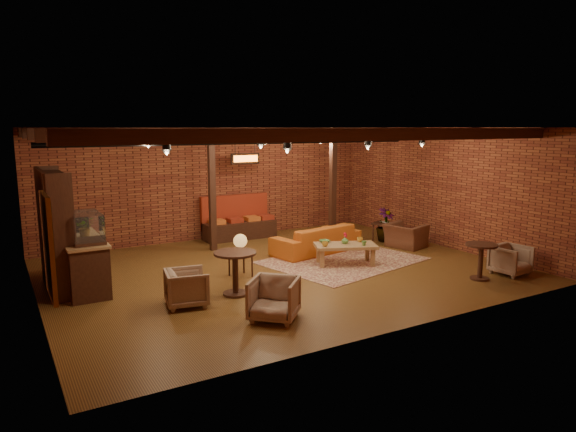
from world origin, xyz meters
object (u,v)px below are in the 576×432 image
round_table_left (235,266)px  armchair_a (187,286)px  side_table_lamp (240,244)px  round_table_right (481,256)px  armchair_right (406,232)px  side_table_book (382,224)px  armchair_b (274,297)px  coffee_table (345,247)px  plant_tall (387,192)px  sofa (316,239)px  armchair_far (511,258)px

round_table_left → armchair_a: round_table_left is taller
side_table_lamp → round_table_right: bearing=-32.6°
armchair_right → side_table_book: (-0.02, 0.94, 0.06)m
armchair_a → armchair_b: size_ratio=0.94×
coffee_table → side_table_lamp: size_ratio=1.70×
armchair_b → side_table_book: bearing=78.0°
round_table_left → plant_tall: plant_tall is taller
side_table_lamp → plant_tall: size_ratio=0.33×
armchair_a → side_table_book: size_ratio=1.17×
coffee_table → round_table_left: 3.24m
armchair_b → side_table_book: (5.58, 3.80, 0.09)m
armchair_right → side_table_book: armchair_right is taller
armchair_a → round_table_left: bearing=-72.8°
sofa → round_table_right: bearing=104.1°
coffee_table → armchair_b: 3.85m
coffee_table → plant_tall: 3.07m
coffee_table → plant_tall: size_ratio=0.56×
armchair_b → plant_tall: plant_tall is taller
side_table_lamp → round_table_left: side_table_lamp is taller
coffee_table → armchair_b: bearing=-144.2°
side_table_lamp → plant_tall: plant_tall is taller
plant_tall → side_table_book: bearing=120.6°
armchair_a → plant_tall: size_ratio=0.26×
armchair_a → armchair_far: armchair_a is taller
armchair_far → coffee_table: bearing=132.7°
round_table_left → armchair_a: bearing=-173.2°
armchair_right → side_table_book: size_ratio=1.55×
round_table_left → armchair_right: armchair_right is taller
coffee_table → side_table_book: coffee_table is taller
sofa → plant_tall: 2.66m
coffee_table → side_table_lamp: 2.58m
sofa → armchair_a: size_ratio=3.28×
armchair_b → armchair_right: size_ratio=0.81×
armchair_a → side_table_book: 7.05m
sofa → coffee_table: 1.34m
side_table_book → side_table_lamp: bearing=-166.4°
round_table_left → armchair_b: (0.02, -1.51, -0.18)m
round_table_left → armchair_a: size_ratio=1.15×
armchair_a → round_table_right: (5.95, -1.56, 0.15)m
round_table_left → side_table_lamp: bearing=60.5°
sofa → armchair_right: size_ratio=2.49×
sofa → coffee_table: bearing=76.3°
coffee_table → side_table_lamp: bearing=172.4°
sofa → armchair_right: 2.51m
armchair_a → side_table_book: (6.62, 2.41, 0.12)m
plant_tall → round_table_right: bearing=-100.6°
sofa → round_table_left: bearing=22.5°
round_table_right → armchair_far: size_ratio=1.08×
armchair_b → round_table_left: bearing=134.7°
round_table_left → armchair_b: round_table_left is taller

